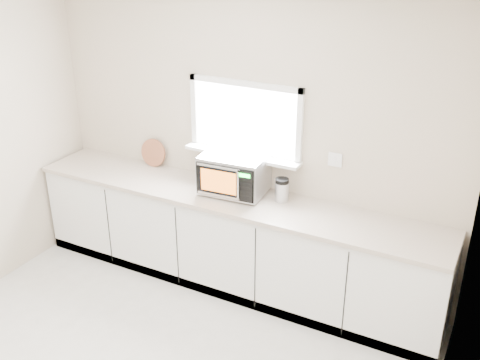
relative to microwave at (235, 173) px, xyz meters
The scene contains 7 objects.
back_wall 0.34m from the microwave, 90.28° to the left, with size 4.00×0.17×2.70m.
cabinets 0.67m from the microwave, 91.32° to the right, with size 3.92×0.60×0.88m, color white.
countertop 0.23m from the microwave, 91.16° to the right, with size 3.92×0.64×0.04m, color beige.
microwave is the anchor object (origin of this frame).
knife_block 0.20m from the microwave, 155.79° to the right, with size 0.14×0.23×0.31m.
cutting_board 1.02m from the microwave, behind, with size 0.28×0.28×0.02m, color #AA6541.
coffee_grinder 0.46m from the microwave, ahead, with size 0.14×0.14×0.21m.
Camera 1 is at (2.18, -2.26, 3.11)m, focal length 42.00 mm.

